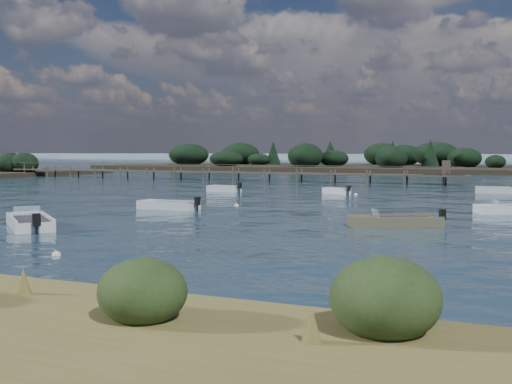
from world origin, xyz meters
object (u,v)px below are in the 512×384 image
at_px(tender_far_white, 336,192).
at_px(tender_far_grey, 224,190).
at_px(dinghy_mid_white_a, 394,224).
at_px(dinghy_mid_white_b, 510,211).
at_px(tender_far_grey_b, 494,191).
at_px(dinghy_mid_grey, 168,207).
at_px(jetty, 236,173).
at_px(dinghy_near_olive, 30,225).

distance_m(tender_far_white, tender_far_grey, 10.30).
xyz_separation_m(tender_far_white, tender_far_grey, (-10.14, -1.80, 0.02)).
xyz_separation_m(dinghy_mid_white_a, dinghy_mid_white_b, (4.93, 9.44, -0.00)).
bearing_deg(tender_far_grey_b, dinghy_mid_white_a, -95.54).
height_order(dinghy_mid_white_b, dinghy_mid_grey, dinghy_mid_white_b).
xyz_separation_m(tender_far_grey, jetty, (-8.85, 20.66, 0.83)).
relative_size(dinghy_mid_white_b, dinghy_mid_grey, 1.00).
bearing_deg(tender_far_white, jetty, 135.19).
bearing_deg(dinghy_mid_white_b, dinghy_mid_grey, -163.54).
bearing_deg(dinghy_mid_grey, tender_far_grey_b, 54.18).
bearing_deg(dinghy_mid_white_a, dinghy_mid_white_b, 62.43).
bearing_deg(jetty, tender_far_grey, -66.81).
bearing_deg(dinghy_mid_white_a, tender_far_grey_b, 84.46).
relative_size(tender_far_grey, jetty, 0.05).
bearing_deg(dinghy_mid_white_b, tender_far_grey, 155.77).
bearing_deg(dinghy_near_olive, tender_far_white, 78.34).
height_order(dinghy_mid_white_b, tender_far_white, dinghy_mid_white_b).
relative_size(dinghy_mid_white_b, tender_far_grey, 1.23).
bearing_deg(tender_far_grey, dinghy_near_olive, -82.21).
height_order(tender_far_grey, jetty, jetty).
bearing_deg(dinghy_mid_white_b, dinghy_mid_white_a, -117.57).
distance_m(tender_far_grey_b, tender_far_grey, 24.00).
bearing_deg(jetty, tender_far_white, -44.81).
xyz_separation_m(dinghy_near_olive, dinghy_mid_white_b, (20.99, 17.25, -0.02)).
bearing_deg(tender_far_grey_b, tender_far_grey, -161.12).
xyz_separation_m(dinghy_near_olive, tender_far_grey, (-3.89, 28.45, -0.01)).
relative_size(dinghy_near_olive, dinghy_mid_white_b, 1.10).
distance_m(dinghy_near_olive, tender_far_grey_b, 40.81).
xyz_separation_m(tender_far_grey_b, dinghy_mid_white_b, (2.17, -18.96, -0.02)).
xyz_separation_m(tender_far_grey_b, tender_far_grey, (-22.71, -7.76, -0.01)).
height_order(tender_far_grey_b, tender_far_grey, tender_far_grey_b).
relative_size(dinghy_mid_white_a, tender_far_grey, 1.33).
relative_size(tender_far_grey_b, tender_far_white, 1.20).
height_order(dinghy_mid_white_a, jetty, jetty).
bearing_deg(tender_far_white, dinghy_near_olive, -101.66).
xyz_separation_m(dinghy_mid_white_b, jetty, (-33.73, 31.85, 0.84)).
bearing_deg(tender_far_grey, dinghy_mid_grey, -74.59).
distance_m(dinghy_near_olive, dinghy_mid_white_b, 27.17).
relative_size(dinghy_near_olive, tender_far_grey_b, 1.39).
xyz_separation_m(dinghy_mid_white_a, tender_far_white, (-9.81, 22.44, -0.01)).
distance_m(tender_far_white, dinghy_mid_grey, 19.71).
bearing_deg(dinghy_mid_white_b, dinghy_near_olive, -140.58).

